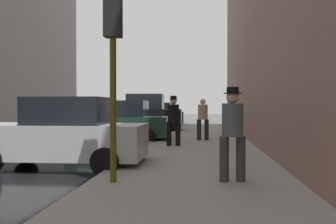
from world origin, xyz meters
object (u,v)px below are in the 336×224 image
Objects in this scene: parked_black_suv at (143,115)px; parked_blue_sedan at (156,115)px; parked_silver_sedan at (63,135)px; traffic_light at (113,42)px; fire_hydrant at (166,129)px; pedestrian_with_fedora at (173,118)px; parked_dark_green_sedan at (121,123)px; pedestrian_in_tan_coat at (203,117)px; pedestrian_with_beanie at (233,129)px.

parked_blue_sedan is (0.00, 5.99, -0.18)m from parked_black_suv.
traffic_light is (1.85, -2.27, 1.91)m from parked_silver_sedan.
fire_hydrant is 0.40× the size of pedestrian_with_fedora.
parked_dark_green_sedan is 2.46× the size of pedestrian_in_tan_coat.
parked_black_suv is at bearing 105.67° from pedestrian_with_beanie.
parked_dark_green_sedan is 2.37× the size of pedestrian_with_beanie.
traffic_light is 9.04m from pedestrian_in_tan_coat.
parked_black_suv is at bearing 111.25° from fire_hydrant.
pedestrian_with_beanie is at bearing 6.52° from traffic_light.
traffic_light is at bearing -173.48° from pedestrian_with_beanie.
parked_silver_sedan reaches higher than fire_hydrant.
parked_blue_sedan is 2.38× the size of pedestrian_with_fedora.
parked_blue_sedan is 1.18× the size of traffic_light.
parked_black_suv is 7.01m from pedestrian_in_tan_coat.
fire_hydrant is 2.30m from pedestrian_in_tan_coat.
traffic_light is 2.76m from pedestrian_with_beanie.
parked_silver_sedan is 18.52m from parked_blue_sedan.
pedestrian_in_tan_coat is at bearing 93.86° from pedestrian_with_beanie.
pedestrian_with_fedora is (2.47, -2.47, 0.29)m from parked_dark_green_sedan.
parked_dark_green_sedan is 5.98× the size of fire_hydrant.
parked_silver_sedan is 1.17× the size of traffic_light.
parked_black_suv reaches higher than fire_hydrant.
pedestrian_with_fedora is at bearing -45.04° from parked_dark_green_sedan.
traffic_light reaches higher than parked_silver_sedan.
pedestrian_with_fedora is at bearing -114.17° from pedestrian_in_tan_coat.
traffic_light is (1.85, -8.88, 1.91)m from parked_dark_green_sedan.
parked_blue_sedan is 2.38× the size of pedestrian_with_beanie.
parked_silver_sedan is 0.99× the size of parked_blue_sedan.
parked_blue_sedan is at bearing 106.21° from pedestrian_in_tan_coat.
pedestrian_in_tan_coat is 2.54m from pedestrian_with_fedora.
parked_black_suv reaches higher than pedestrian_with_beanie.
parked_black_suv is at bearing 97.14° from traffic_light.
pedestrian_with_beanie is at bearing -26.27° from parked_silver_sedan.
parked_black_suv is at bearing 90.00° from parked_silver_sedan.
pedestrian_with_fedora is at bearing -73.60° from parked_black_suv.
parked_blue_sedan is at bearing 90.00° from parked_dark_green_sedan.
parked_silver_sedan is at bearing -120.76° from pedestrian_with_fedora.
fire_hydrant is 10.40m from traffic_light.
parked_dark_green_sedan is 2.37× the size of pedestrian_with_fedora.
parked_silver_sedan is 4.56m from pedestrian_with_beanie.
parked_silver_sedan is 0.91× the size of parked_black_suv.
parked_dark_green_sedan is 9.27m from traffic_light.
parked_black_suv is at bearing 120.03° from pedestrian_in_tan_coat.
parked_black_suv reaches higher than parked_silver_sedan.
traffic_light reaches higher than fire_hydrant.
traffic_light is 2.11× the size of pedestrian_in_tan_coat.
pedestrian_with_fedora and pedestrian_with_beanie have the same top height.
pedestrian_with_fedora is (2.47, 4.14, 0.29)m from parked_silver_sedan.
pedestrian_with_beanie is (2.22, 0.25, -1.62)m from traffic_light.
parked_black_suv reaches higher than parked_dark_green_sedan.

